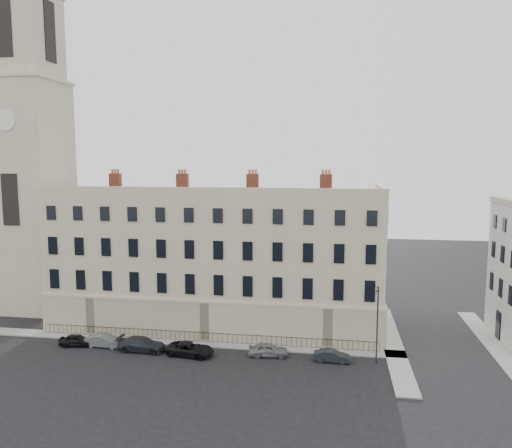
# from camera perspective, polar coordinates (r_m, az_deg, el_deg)

# --- Properties ---
(ground) EXTENTS (160.00, 160.00, 0.00)m
(ground) POSITION_cam_1_polar(r_m,az_deg,el_deg) (46.51, -0.37, -16.06)
(ground) COLOR black
(ground) RESTS_ON ground
(terrace) EXTENTS (36.22, 12.22, 17.00)m
(terrace) POSITION_cam_1_polar(r_m,az_deg,el_deg) (56.73, -4.36, -3.90)
(terrace) COLOR #C0B18E
(terrace) RESTS_ON ground
(church_tower) EXTENTS (8.00, 8.13, 44.00)m
(church_tower) POSITION_cam_1_polar(r_m,az_deg,el_deg) (67.29, -24.51, 6.77)
(church_tower) COLOR #C0B18E
(church_tower) RESTS_ON ground
(pavement_terrace) EXTENTS (48.00, 2.00, 0.12)m
(pavement_terrace) POSITION_cam_1_polar(r_m,az_deg,el_deg) (53.37, -10.39, -13.00)
(pavement_terrace) COLOR gray
(pavement_terrace) RESTS_ON ground
(pavement_east_return) EXTENTS (2.00, 24.00, 0.12)m
(pavement_east_return) POSITION_cam_1_polar(r_m,az_deg,el_deg) (53.73, 15.29, -13.00)
(pavement_east_return) COLOR gray
(pavement_east_return) RESTS_ON ground
(pavement_adjacent) EXTENTS (2.00, 20.00, 0.12)m
(pavement_adjacent) POSITION_cam_1_polar(r_m,az_deg,el_deg) (57.54, 25.24, -12.08)
(pavement_adjacent) COLOR gray
(pavement_adjacent) RESTS_ON ground
(railings) EXTENTS (35.00, 0.04, 0.96)m
(railings) POSITION_cam_1_polar(r_m,az_deg,el_deg) (52.43, -6.03, -12.73)
(railings) COLOR black
(railings) RESTS_ON ground
(car_a) EXTENTS (3.60, 1.88, 1.17)m
(car_a) POSITION_cam_1_polar(r_m,az_deg,el_deg) (54.25, -19.80, -12.39)
(car_a) COLOR black
(car_a) RESTS_ON ground
(car_b) EXTENTS (3.83, 1.40, 1.25)m
(car_b) POSITION_cam_1_polar(r_m,az_deg,el_deg) (53.17, -16.93, -12.63)
(car_b) COLOR slate
(car_b) RESTS_ON ground
(car_c) EXTENTS (4.77, 2.03, 1.37)m
(car_c) POSITION_cam_1_polar(r_m,az_deg,el_deg) (51.10, -12.92, -13.25)
(car_c) COLOR #22272D
(car_c) RESTS_ON ground
(car_d) EXTENTS (4.80, 2.64, 1.27)m
(car_d) POSITION_cam_1_polar(r_m,az_deg,el_deg) (49.25, -7.53, -13.98)
(car_d) COLOR black
(car_d) RESTS_ON ground
(car_e) EXTENTS (3.90, 1.97, 1.28)m
(car_e) POSITION_cam_1_polar(r_m,az_deg,el_deg) (48.68, 1.41, -14.17)
(car_e) COLOR slate
(car_e) RESTS_ON ground
(car_f) EXTENTS (3.41, 1.31, 1.11)m
(car_f) POSITION_cam_1_polar(r_m,az_deg,el_deg) (48.00, 8.66, -14.68)
(car_f) COLOR #20262B
(car_f) RESTS_ON ground
(streetlamp) EXTENTS (0.39, 1.56, 7.24)m
(streetlamp) POSITION_cam_1_polar(r_m,az_deg,el_deg) (47.10, 13.69, -10.76)
(streetlamp) COLOR #323337
(streetlamp) RESTS_ON ground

